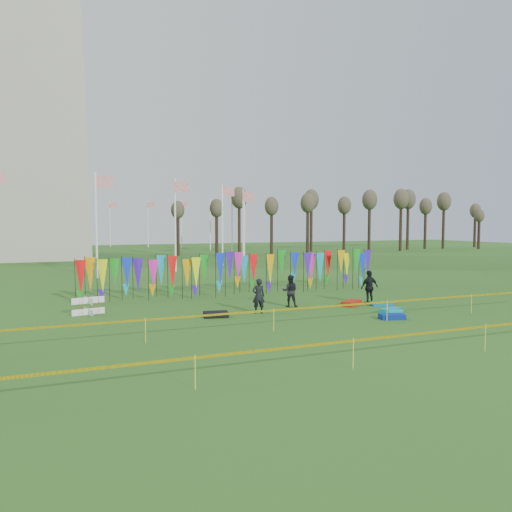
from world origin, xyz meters
name	(u,v)px	position (x,y,z in m)	size (l,w,h in m)	color
ground	(308,321)	(0.00, 0.00, 0.00)	(160.00, 160.00, 0.00)	#255116
flagpole_ring	(13,225)	(-14.00, 48.00, 4.00)	(57.40, 56.16, 8.00)	white
banner_row	(241,269)	(0.28, 8.68, 1.50)	(18.64, 0.64, 2.39)	black
caution_tape_near	(318,308)	(-0.22, -1.25, 0.78)	(26.00, 0.02, 0.90)	yellow
caution_tape_far	(408,336)	(-0.22, -6.66, 0.78)	(26.00, 0.02, 0.90)	yellow
tree_line	(356,210)	(32.00, 44.00, 6.17)	(53.92, 1.92, 7.84)	#34251A
box_kite	(88,306)	(-8.54, 5.12, 0.42)	(0.75, 0.75, 0.83)	red
person_left	(258,296)	(-1.21, 2.55, 0.81)	(0.59, 0.43, 1.63)	black
person_mid	(290,291)	(0.95, 3.59, 0.80)	(0.77, 0.48, 1.59)	black
person_right	(369,287)	(5.11, 2.74, 0.88)	(1.03, 0.59, 1.76)	black
kite_bag_turquoise	(391,311)	(4.52, 0.21, 0.11)	(1.09, 0.55, 0.22)	#0DA9C4
kite_bag_blue	(392,317)	(3.62, -1.02, 0.11)	(1.06, 0.56, 0.22)	#092A96
kite_bag_red	(351,303)	(4.02, 2.74, 0.12)	(1.32, 0.60, 0.24)	red
kite_bag_black	(216,314)	(-3.35, 2.38, 0.12)	(1.08, 0.62, 0.25)	black
kite_bag_teal	(382,304)	(5.38, 2.07, 0.10)	(1.05, 0.50, 0.20)	#0C6CAB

